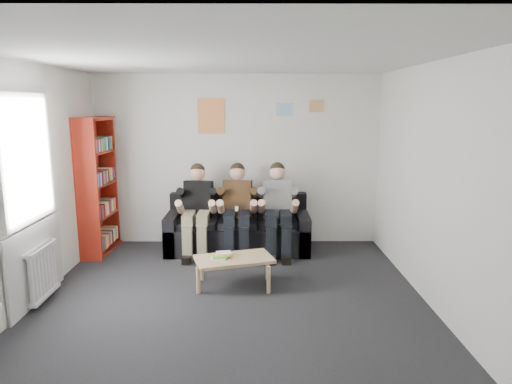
# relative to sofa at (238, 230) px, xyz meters

# --- Properties ---
(room_shell) EXTENTS (5.00, 5.00, 5.00)m
(room_shell) POSITION_rel_sofa_xyz_m (-0.02, -2.09, 1.05)
(room_shell) COLOR black
(room_shell) RESTS_ON ground
(sofa) EXTENTS (2.17, 0.89, 0.84)m
(sofa) POSITION_rel_sofa_xyz_m (0.00, 0.00, 0.00)
(sofa) COLOR black
(sofa) RESTS_ON ground
(bookshelf) EXTENTS (0.31, 0.92, 2.05)m
(bookshelf) POSITION_rel_sofa_xyz_m (-2.09, -0.10, 0.73)
(bookshelf) COLOR maroon
(bookshelf) RESTS_ON ground
(coffee_table) EXTENTS (0.94, 0.51, 0.37)m
(coffee_table) POSITION_rel_sofa_xyz_m (0.00, -1.48, 0.03)
(coffee_table) COLOR tan
(coffee_table) RESTS_ON ground
(game_cases) EXTENTS (0.24, 0.22, 0.06)m
(game_cases) POSITION_rel_sofa_xyz_m (-0.16, -1.49, 0.10)
(game_cases) COLOR white
(game_cases) RESTS_ON coffee_table
(person_left) EXTENTS (0.42, 0.90, 1.36)m
(person_left) POSITION_rel_sofa_xyz_m (-0.60, -0.20, 0.37)
(person_left) COLOR black
(person_left) RESTS_ON sofa
(person_middle) EXTENTS (0.43, 0.91, 1.37)m
(person_middle) POSITION_rel_sofa_xyz_m (0.00, -0.20, 0.37)
(person_middle) COLOR #53371B
(person_middle) RESTS_ON sofa
(person_right) EXTENTS (0.43, 0.92, 1.37)m
(person_right) POSITION_rel_sofa_xyz_m (0.60, -0.20, 0.38)
(person_right) COLOR white
(person_right) RESTS_ON sofa
(radiator) EXTENTS (0.10, 0.64, 0.60)m
(radiator) POSITION_rel_sofa_xyz_m (-2.17, -1.89, 0.05)
(radiator) COLOR white
(radiator) RESTS_ON ground
(window) EXTENTS (0.05, 1.30, 2.36)m
(window) POSITION_rel_sofa_xyz_m (-2.24, -1.89, 0.73)
(window) COLOR white
(window) RESTS_ON room_shell
(poster_large) EXTENTS (0.42, 0.01, 0.55)m
(poster_large) POSITION_rel_sofa_xyz_m (-0.42, 0.40, 1.75)
(poster_large) COLOR gold
(poster_large) RESTS_ON room_shell
(poster_blue) EXTENTS (0.25, 0.01, 0.20)m
(poster_blue) POSITION_rel_sofa_xyz_m (0.73, 0.40, 1.85)
(poster_blue) COLOR #45A1ED
(poster_blue) RESTS_ON room_shell
(poster_pink) EXTENTS (0.22, 0.01, 0.18)m
(poster_pink) POSITION_rel_sofa_xyz_m (1.23, 0.40, 1.90)
(poster_pink) COLOR #B93968
(poster_pink) RESTS_ON room_shell
(poster_sign) EXTENTS (0.20, 0.01, 0.14)m
(poster_sign) POSITION_rel_sofa_xyz_m (-1.02, 0.40, 1.95)
(poster_sign) COLOR white
(poster_sign) RESTS_ON room_shell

